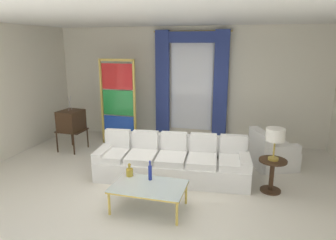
{
  "coord_description": "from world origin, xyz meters",
  "views": [
    {
      "loc": [
        1.64,
        -4.8,
        2.55
      ],
      "look_at": [
        0.09,
        0.9,
        1.05
      ],
      "focal_mm": 32.07,
      "sensor_mm": 36.0,
      "label": 1
    }
  ],
  "objects_px": {
    "stained_glass_divider": "(118,104)",
    "table_lamp_brass": "(275,136)",
    "vintage_tv": "(71,121)",
    "peacock_figurine": "(129,141)",
    "round_side_table": "(272,173)",
    "coffee_table": "(149,187)",
    "bottle_crystal_tall": "(150,172)",
    "bottle_blue_decanter": "(130,172)",
    "couch_white_long": "(173,162)",
    "armchair_white": "(271,154)"
  },
  "relations": [
    {
      "from": "couch_white_long",
      "to": "stained_glass_divider",
      "type": "relative_size",
      "value": 1.36
    },
    {
      "from": "bottle_blue_decanter",
      "to": "peacock_figurine",
      "type": "bearing_deg",
      "value": 112.88
    },
    {
      "from": "coffee_table",
      "to": "vintage_tv",
      "type": "distance_m",
      "value": 3.46
    },
    {
      "from": "couch_white_long",
      "to": "bottle_crystal_tall",
      "type": "bearing_deg",
      "value": -95.32
    },
    {
      "from": "couch_white_long",
      "to": "round_side_table",
      "type": "bearing_deg",
      "value": -4.41
    },
    {
      "from": "armchair_white",
      "to": "round_side_table",
      "type": "distance_m",
      "value": 1.17
    },
    {
      "from": "round_side_table",
      "to": "coffee_table",
      "type": "bearing_deg",
      "value": -149.12
    },
    {
      "from": "vintage_tv",
      "to": "table_lamp_brass",
      "type": "height_order",
      "value": "vintage_tv"
    },
    {
      "from": "stained_glass_divider",
      "to": "peacock_figurine",
      "type": "height_order",
      "value": "stained_glass_divider"
    },
    {
      "from": "armchair_white",
      "to": "stained_glass_divider",
      "type": "height_order",
      "value": "stained_glass_divider"
    },
    {
      "from": "armchair_white",
      "to": "table_lamp_brass",
      "type": "relative_size",
      "value": 1.87
    },
    {
      "from": "bottle_crystal_tall",
      "to": "stained_glass_divider",
      "type": "bearing_deg",
      "value": 123.3
    },
    {
      "from": "stained_glass_divider",
      "to": "round_side_table",
      "type": "distance_m",
      "value": 4.12
    },
    {
      "from": "couch_white_long",
      "to": "coffee_table",
      "type": "bearing_deg",
      "value": -92.71
    },
    {
      "from": "armchair_white",
      "to": "peacock_figurine",
      "type": "bearing_deg",
      "value": 176.51
    },
    {
      "from": "coffee_table",
      "to": "stained_glass_divider",
      "type": "height_order",
      "value": "stained_glass_divider"
    },
    {
      "from": "vintage_tv",
      "to": "round_side_table",
      "type": "relative_size",
      "value": 2.26
    },
    {
      "from": "couch_white_long",
      "to": "vintage_tv",
      "type": "height_order",
      "value": "vintage_tv"
    },
    {
      "from": "bottle_crystal_tall",
      "to": "stained_glass_divider",
      "type": "xyz_separation_m",
      "value": [
        -1.74,
        2.65,
        0.51
      ]
    },
    {
      "from": "bottle_crystal_tall",
      "to": "armchair_white",
      "type": "distance_m",
      "value": 2.91
    },
    {
      "from": "coffee_table",
      "to": "table_lamp_brass",
      "type": "bearing_deg",
      "value": 30.88
    },
    {
      "from": "stained_glass_divider",
      "to": "round_side_table",
      "type": "height_order",
      "value": "stained_glass_divider"
    },
    {
      "from": "vintage_tv",
      "to": "round_side_table",
      "type": "height_order",
      "value": "vintage_tv"
    },
    {
      "from": "bottle_blue_decanter",
      "to": "stained_glass_divider",
      "type": "relative_size",
      "value": 0.1
    },
    {
      "from": "couch_white_long",
      "to": "round_side_table",
      "type": "relative_size",
      "value": 5.03
    },
    {
      "from": "couch_white_long",
      "to": "table_lamp_brass",
      "type": "bearing_deg",
      "value": -4.41
    },
    {
      "from": "stained_glass_divider",
      "to": "table_lamp_brass",
      "type": "xyz_separation_m",
      "value": [
        3.68,
        -1.71,
        -0.03
      ]
    },
    {
      "from": "bottle_blue_decanter",
      "to": "armchair_white",
      "type": "bearing_deg",
      "value": 41.08
    },
    {
      "from": "vintage_tv",
      "to": "table_lamp_brass",
      "type": "distance_m",
      "value": 4.72
    },
    {
      "from": "bottle_crystal_tall",
      "to": "armchair_white",
      "type": "relative_size",
      "value": 0.31
    },
    {
      "from": "peacock_figurine",
      "to": "stained_glass_divider",
      "type": "bearing_deg",
      "value": 140.51
    },
    {
      "from": "couch_white_long",
      "to": "round_side_table",
      "type": "distance_m",
      "value": 1.85
    },
    {
      "from": "bottle_crystal_tall",
      "to": "table_lamp_brass",
      "type": "bearing_deg",
      "value": 25.87
    },
    {
      "from": "armchair_white",
      "to": "peacock_figurine",
      "type": "relative_size",
      "value": 1.78
    },
    {
      "from": "bottle_crystal_tall",
      "to": "vintage_tv",
      "type": "xyz_separation_m",
      "value": [
        -2.67,
        1.93,
        0.18
      ]
    },
    {
      "from": "bottle_blue_decanter",
      "to": "round_side_table",
      "type": "height_order",
      "value": "bottle_blue_decanter"
    },
    {
      "from": "bottle_crystal_tall",
      "to": "peacock_figurine",
      "type": "distance_m",
      "value": 2.69
    },
    {
      "from": "coffee_table",
      "to": "bottle_crystal_tall",
      "type": "distance_m",
      "value": 0.26
    },
    {
      "from": "armchair_white",
      "to": "round_side_table",
      "type": "xyz_separation_m",
      "value": [
        -0.05,
        -1.17,
        0.07
      ]
    },
    {
      "from": "peacock_figurine",
      "to": "round_side_table",
      "type": "xyz_separation_m",
      "value": [
        3.27,
        -1.37,
        0.14
      ]
    },
    {
      "from": "vintage_tv",
      "to": "couch_white_long",
      "type": "bearing_deg",
      "value": -17.08
    },
    {
      "from": "bottle_crystal_tall",
      "to": "peacock_figurine",
      "type": "relative_size",
      "value": 0.55
    },
    {
      "from": "vintage_tv",
      "to": "peacock_figurine",
      "type": "height_order",
      "value": "vintage_tv"
    },
    {
      "from": "bottle_crystal_tall",
      "to": "couch_white_long",
      "type": "bearing_deg",
      "value": 84.68
    },
    {
      "from": "stained_glass_divider",
      "to": "table_lamp_brass",
      "type": "distance_m",
      "value": 4.05
    },
    {
      "from": "bottle_crystal_tall",
      "to": "table_lamp_brass",
      "type": "relative_size",
      "value": 0.58
    },
    {
      "from": "bottle_crystal_tall",
      "to": "stained_glass_divider",
      "type": "distance_m",
      "value": 3.21
    },
    {
      "from": "bottle_blue_decanter",
      "to": "round_side_table",
      "type": "relative_size",
      "value": 0.38
    },
    {
      "from": "bottle_blue_decanter",
      "to": "vintage_tv",
      "type": "height_order",
      "value": "vintage_tv"
    },
    {
      "from": "coffee_table",
      "to": "vintage_tv",
      "type": "xyz_separation_m",
      "value": [
        -2.71,
        2.13,
        0.35
      ]
    }
  ]
}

